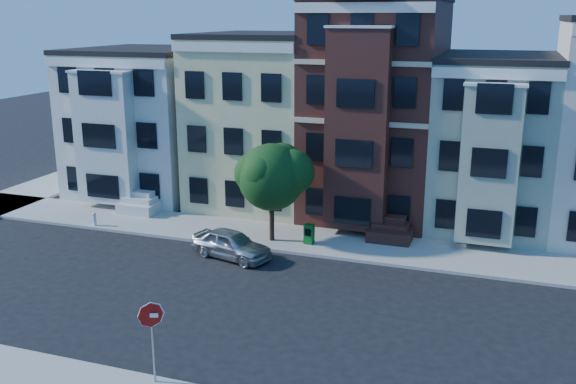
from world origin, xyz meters
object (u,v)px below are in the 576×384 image
at_px(parked_car, 231,244).
at_px(newspaper_box, 309,234).
at_px(street_tree, 272,181).
at_px(fire_hydrant, 95,220).
at_px(stop_sign, 153,337).

relative_size(parked_car, newspaper_box, 4.05).
height_order(street_tree, fire_hydrant, street_tree).
bearing_deg(stop_sign, parked_car, 80.21).
xyz_separation_m(street_tree, fire_hydrant, (-10.01, -0.96, -2.81)).
xyz_separation_m(street_tree, newspaper_box, (1.96, 0.13, -2.60)).
bearing_deg(stop_sign, fire_hydrant, 110.13).
height_order(parked_car, newspaper_box, parked_car).
distance_m(parked_car, fire_hydrant, 9.05).
distance_m(street_tree, fire_hydrant, 10.44).
bearing_deg(fire_hydrant, stop_sign, -48.52).
bearing_deg(street_tree, newspaper_box, 3.69).
bearing_deg(fire_hydrant, street_tree, 5.45).
xyz_separation_m(parked_car, newspaper_box, (3.07, 2.73, -0.04)).
distance_m(street_tree, parked_car, 3.82).
height_order(street_tree, stop_sign, street_tree).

